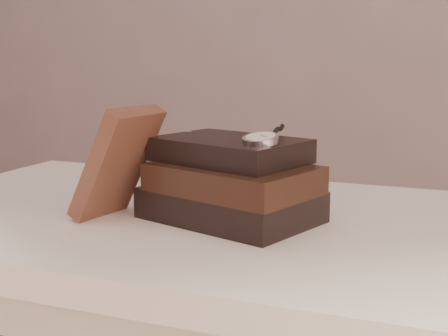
% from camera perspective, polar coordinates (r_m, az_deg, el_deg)
% --- Properties ---
extents(table, '(1.00, 0.60, 0.75)m').
position_cam_1_polar(table, '(0.99, -1.80, -9.18)').
color(table, white).
rests_on(table, ground).
extents(book_stack, '(0.27, 0.23, 0.12)m').
position_cam_1_polar(book_stack, '(0.91, 0.64, -1.31)').
color(book_stack, black).
rests_on(book_stack, table).
extents(journal, '(0.12, 0.12, 0.16)m').
position_cam_1_polar(journal, '(0.93, -9.46, 0.47)').
color(journal, '#422319').
rests_on(journal, table).
extents(pocket_watch, '(0.06, 0.15, 0.02)m').
position_cam_1_polar(pocket_watch, '(0.86, 3.41, 2.67)').
color(pocket_watch, silver).
rests_on(pocket_watch, book_stack).
extents(eyeglasses, '(0.13, 0.14, 0.05)m').
position_cam_1_polar(eyeglasses, '(1.02, -0.18, 0.64)').
color(eyeglasses, silver).
rests_on(eyeglasses, book_stack).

